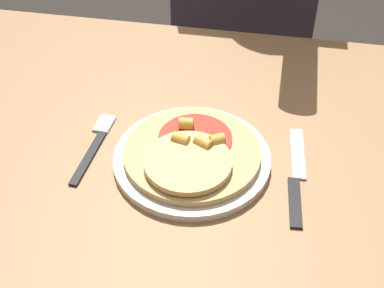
{
  "coord_description": "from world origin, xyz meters",
  "views": [
    {
      "loc": [
        0.08,
        -0.65,
        1.34
      ],
      "look_at": [
        -0.03,
        -0.03,
        0.77
      ],
      "focal_mm": 50.0,
      "sensor_mm": 36.0,
      "label": 1
    }
  ],
  "objects_px": {
    "plate": "(192,159)",
    "knife": "(296,176)",
    "fork": "(95,143)",
    "pizza": "(192,153)",
    "dining_table": "(211,196)"
  },
  "relations": [
    {
      "from": "dining_table",
      "to": "pizza",
      "type": "relative_size",
      "value": 5.62
    },
    {
      "from": "plate",
      "to": "fork",
      "type": "distance_m",
      "value": 0.17
    },
    {
      "from": "fork",
      "to": "pizza",
      "type": "bearing_deg",
      "value": -6.14
    },
    {
      "from": "pizza",
      "to": "plate",
      "type": "bearing_deg",
      "value": 91.89
    },
    {
      "from": "plate",
      "to": "knife",
      "type": "distance_m",
      "value": 0.17
    },
    {
      "from": "plate",
      "to": "knife",
      "type": "bearing_deg",
      "value": -1.52
    },
    {
      "from": "dining_table",
      "to": "knife",
      "type": "height_order",
      "value": "knife"
    },
    {
      "from": "pizza",
      "to": "knife",
      "type": "relative_size",
      "value": 1.0
    },
    {
      "from": "plate",
      "to": "pizza",
      "type": "height_order",
      "value": "pizza"
    },
    {
      "from": "pizza",
      "to": "fork",
      "type": "distance_m",
      "value": 0.17
    },
    {
      "from": "fork",
      "to": "plate",
      "type": "bearing_deg",
      "value": -4.42
    },
    {
      "from": "plate",
      "to": "knife",
      "type": "height_order",
      "value": "plate"
    },
    {
      "from": "dining_table",
      "to": "plate",
      "type": "relative_size",
      "value": 4.88
    },
    {
      "from": "plate",
      "to": "fork",
      "type": "relative_size",
      "value": 1.45
    },
    {
      "from": "plate",
      "to": "pizza",
      "type": "distance_m",
      "value": 0.02
    }
  ]
}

